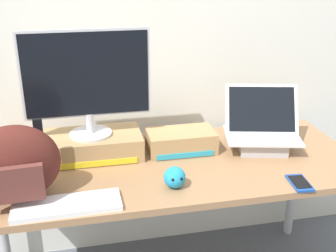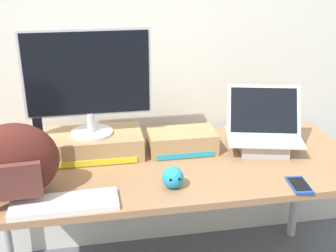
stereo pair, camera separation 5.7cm
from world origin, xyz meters
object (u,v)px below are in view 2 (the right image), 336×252
at_px(open_laptop, 263,137).
at_px(messenger_backpack, 14,161).
at_px(cell_phone, 299,185).
at_px(plush_toy, 173,177).
at_px(toner_box_cyan, 182,141).
at_px(external_keyboard, 65,203).
at_px(desktop_monitor, 88,80).
at_px(toner_box_yellow, 93,144).

xyz_separation_m(open_laptop, messenger_backpack, (-1.10, -0.24, 0.08)).
relative_size(messenger_backpack, cell_phone, 2.45).
xyz_separation_m(messenger_backpack, plush_toy, (0.60, -0.04, -0.10)).
bearing_deg(toner_box_cyan, external_keyboard, -143.27).
xyz_separation_m(external_keyboard, messenger_backpack, (-0.18, 0.11, 0.14)).
distance_m(open_laptop, plush_toy, 0.57).
height_order(external_keyboard, toner_box_cyan, toner_box_cyan).
distance_m(desktop_monitor, messenger_backpack, 0.49).
relative_size(open_laptop, cell_phone, 2.81).
xyz_separation_m(open_laptop, cell_phone, (0.01, -0.36, -0.06)).
xyz_separation_m(toner_box_yellow, open_laptop, (0.81, -0.09, 0.01)).
bearing_deg(external_keyboard, cell_phone, -2.51).
bearing_deg(toner_box_yellow, desktop_monitor, -90.35).
distance_m(external_keyboard, messenger_backpack, 0.25).
distance_m(desktop_monitor, plush_toy, 0.58).
bearing_deg(cell_phone, plush_toy, 175.88).
distance_m(open_laptop, messenger_backpack, 1.13).
xyz_separation_m(external_keyboard, plush_toy, (0.43, 0.07, 0.03)).
distance_m(cell_phone, toner_box_cyan, 0.58).
bearing_deg(desktop_monitor, cell_phone, -28.32).
height_order(desktop_monitor, messenger_backpack, desktop_monitor).
distance_m(desktop_monitor, toner_box_cyan, 0.53).
xyz_separation_m(toner_box_yellow, toner_box_cyan, (0.42, -0.03, -0.00)).
distance_m(messenger_backpack, cell_phone, 1.13).
bearing_deg(messenger_backpack, desktop_monitor, 43.95).
relative_size(toner_box_yellow, plush_toy, 5.18).
bearing_deg(messenger_backpack, toner_box_yellow, 44.06).
distance_m(open_laptop, cell_phone, 0.37).
bearing_deg(toner_box_cyan, desktop_monitor, 175.68).
height_order(desktop_monitor, open_laptop, desktop_monitor).
relative_size(toner_box_yellow, messenger_backpack, 1.32).
bearing_deg(external_keyboard, desktop_monitor, 73.88).
bearing_deg(external_keyboard, toner_box_cyan, 35.33).
xyz_separation_m(toner_box_yellow, desktop_monitor, (-0.00, -0.00, 0.31)).
relative_size(open_laptop, external_keyboard, 0.99).
height_order(toner_box_yellow, desktop_monitor, desktop_monitor).
height_order(external_keyboard, cell_phone, external_keyboard).
relative_size(external_keyboard, plush_toy, 4.54).
bearing_deg(toner_box_yellow, plush_toy, -49.42).
bearing_deg(external_keyboard, toner_box_yellow, 73.92).
height_order(messenger_backpack, cell_phone, messenger_backpack).
bearing_deg(open_laptop, plush_toy, -137.01).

